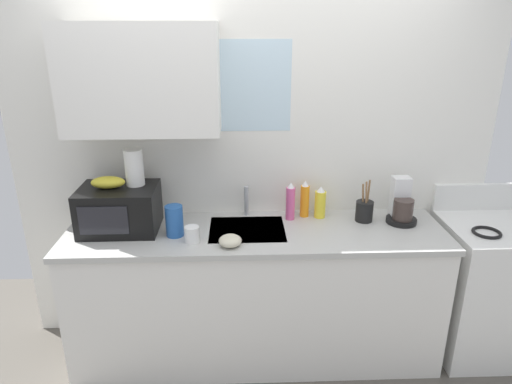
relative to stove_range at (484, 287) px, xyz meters
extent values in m
cube|color=white|center=(-1.50, 0.35, 0.79)|extent=(3.09, 0.10, 2.50)
cube|color=white|center=(-2.15, 0.14, 1.33)|extent=(0.89, 0.32, 0.62)
cube|color=silver|center=(-1.56, 0.31, 1.27)|extent=(0.56, 0.02, 0.55)
cube|color=white|center=(-1.50, 0.00, -0.03)|extent=(2.29, 0.60, 0.86)
cube|color=#B7B7B2|center=(-1.50, 0.00, 0.42)|extent=(2.32, 0.63, 0.03)
cube|color=#9EA0A5|center=(-1.56, 0.02, 0.37)|extent=(0.46, 0.38, 0.14)
cylinder|color=#B2B5BA|center=(-1.56, 0.24, 0.54)|extent=(0.03, 0.03, 0.20)
cube|color=white|center=(0.00, 0.00, -0.01)|extent=(0.60, 0.60, 0.90)
torus|color=black|center=(-0.12, -0.10, 0.45)|extent=(0.17, 0.17, 0.02)
cube|color=white|center=(0.00, 0.28, 0.53)|extent=(0.60, 0.04, 0.18)
cube|color=black|center=(-2.33, 0.05, 0.58)|extent=(0.46, 0.34, 0.27)
cube|color=black|center=(-2.38, -0.13, 0.58)|extent=(0.28, 0.01, 0.17)
ellipsoid|color=gold|center=(-2.38, 0.05, 0.75)|extent=(0.20, 0.11, 0.07)
cylinder|color=white|center=(-2.23, 0.10, 0.82)|extent=(0.11, 0.11, 0.22)
cylinder|color=black|center=(-0.58, 0.08, 0.46)|extent=(0.19, 0.19, 0.03)
cylinder|color=#3F332D|center=(-0.58, 0.07, 0.54)|extent=(0.12, 0.12, 0.13)
cube|color=silver|center=(-0.58, 0.15, 0.59)|extent=(0.11, 0.09, 0.26)
cylinder|color=#E55999|center=(-1.28, 0.16, 0.55)|extent=(0.06, 0.06, 0.21)
cone|color=white|center=(-1.28, 0.16, 0.67)|extent=(0.04, 0.04, 0.04)
cylinder|color=orange|center=(-1.18, 0.21, 0.55)|extent=(0.06, 0.06, 0.21)
cone|color=white|center=(-1.18, 0.21, 0.67)|extent=(0.04, 0.04, 0.04)
cylinder|color=yellow|center=(-1.08, 0.19, 0.53)|extent=(0.07, 0.07, 0.18)
cone|color=white|center=(-1.08, 0.19, 0.64)|extent=(0.05, 0.05, 0.04)
cylinder|color=#2659A5|center=(-1.99, -0.05, 0.54)|extent=(0.10, 0.10, 0.19)
cylinder|color=white|center=(-1.88, -0.14, 0.49)|extent=(0.08, 0.08, 0.09)
cylinder|color=black|center=(-0.81, 0.12, 0.51)|extent=(0.11, 0.11, 0.13)
cylinder|color=olive|center=(-0.82, 0.12, 0.59)|extent=(0.03, 0.03, 0.21)
cylinder|color=olive|center=(-0.79, 0.13, 0.60)|extent=(0.02, 0.02, 0.23)
cylinder|color=olive|center=(-0.81, 0.10, 0.60)|extent=(0.03, 0.01, 0.23)
ellipsoid|color=beige|center=(-1.66, -0.20, 0.47)|extent=(0.13, 0.13, 0.06)
camera|label=1|loc=(-1.60, -2.54, 1.64)|focal=32.20mm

